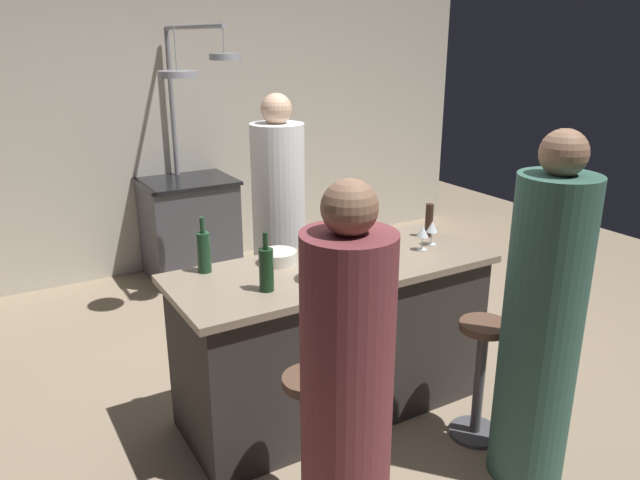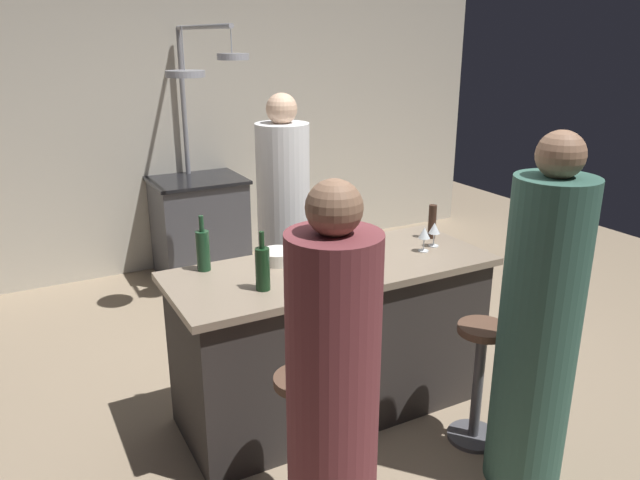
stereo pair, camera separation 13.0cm
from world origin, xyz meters
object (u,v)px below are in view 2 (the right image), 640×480
(stove_range, at_px, (200,227))
(pepper_mill, at_px, (432,222))
(guest_right, at_px, (538,332))
(bar_stool_left, at_px, (304,436))
(mixing_bowl_steel, at_px, (317,272))
(bar_stool_right, at_px, (478,378))
(wine_bottle_green, at_px, (203,250))
(wine_glass_near_left_guest, at_px, (434,229))
(mixing_bowl_ceramic, at_px, (278,257))
(chef, at_px, (284,228))
(guest_left, at_px, (333,409))
(wine_bottle_white, at_px, (358,261))
(wine_bottle_red, at_px, (263,268))
(cutting_board, at_px, (346,252))
(wine_glass_by_chef, at_px, (424,234))

(stove_range, bearing_deg, pepper_mill, -71.79)
(guest_right, relative_size, bar_stool_left, 2.53)
(mixing_bowl_steel, bearing_deg, bar_stool_right, -34.21)
(wine_bottle_green, relative_size, wine_glass_near_left_guest, 2.07)
(stove_range, bearing_deg, wine_bottle_green, -106.35)
(mixing_bowl_ceramic, distance_m, mixing_bowl_steel, 0.33)
(bar_stool_right, bearing_deg, guest_right, -89.35)
(guest_right, relative_size, mixing_bowl_steel, 8.58)
(chef, bearing_deg, bar_stool_right, -77.68)
(chef, xyz_separation_m, guest_left, (-0.74, -2.01, -0.04))
(bar_stool_left, distance_m, wine_bottle_white, 0.88)
(chef, relative_size, wine_glass_near_left_guest, 11.88)
(bar_stool_left, bearing_deg, wine_bottle_red, 86.45)
(cutting_board, height_order, wine_bottle_red, wine_bottle_red)
(wine_bottle_green, bearing_deg, bar_stool_left, -80.78)
(cutting_board, bearing_deg, wine_glass_near_left_guest, -14.78)
(guest_right, distance_m, wine_glass_near_left_guest, 0.98)
(pepper_mill, relative_size, wine_bottle_red, 0.70)
(bar_stool_right, bearing_deg, pepper_mill, 72.73)
(stove_range, bearing_deg, guest_left, -99.27)
(guest_right, relative_size, wine_bottle_green, 5.71)
(mixing_bowl_steel, bearing_deg, wine_glass_by_chef, 6.44)
(guest_left, height_order, wine_glass_by_chef, guest_left)
(guest_right, xyz_separation_m, wine_bottle_white, (-0.54, 0.70, 0.21))
(chef, distance_m, wine_glass_near_left_guest, 1.16)
(pepper_mill, relative_size, wine_bottle_white, 0.73)
(chef, height_order, mixing_bowl_steel, chef)
(wine_bottle_green, distance_m, wine_bottle_white, 0.83)
(chef, height_order, wine_bottle_white, chef)
(guest_right, height_order, guest_left, guest_right)
(stove_range, relative_size, pepper_mill, 4.24)
(mixing_bowl_steel, bearing_deg, wine_bottle_green, 139.44)
(bar_stool_left, xyz_separation_m, wine_bottle_white, (0.50, 0.36, 0.63))
(guest_left, relative_size, wine_glass_by_chef, 11.25)
(wine_glass_near_left_guest, distance_m, wine_glass_by_chef, 0.12)
(bar_stool_right, bearing_deg, mixing_bowl_steel, 145.79)
(guest_right, distance_m, guest_left, 1.10)
(bar_stool_left, height_order, wine_glass_near_left_guest, wine_glass_near_left_guest)
(stove_range, height_order, wine_bottle_red, wine_bottle_red)
(wine_glass_near_left_guest, bearing_deg, wine_bottle_red, -174.02)
(bar_stool_left, xyz_separation_m, wine_bottle_red, (0.03, 0.49, 0.64))
(chef, bearing_deg, wine_bottle_green, -137.38)
(bar_stool_left, distance_m, cutting_board, 1.13)
(guest_right, bearing_deg, wine_bottle_red, 140.43)
(guest_left, xyz_separation_m, pepper_mill, (1.33, 1.12, 0.24))
(guest_right, height_order, wine_glass_near_left_guest, guest_right)
(guest_left, bearing_deg, wine_bottle_green, 93.57)
(pepper_mill, distance_m, wine_glass_by_chef, 0.26)
(guest_right, bearing_deg, chef, 100.35)
(chef, bearing_deg, guest_left, -110.20)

